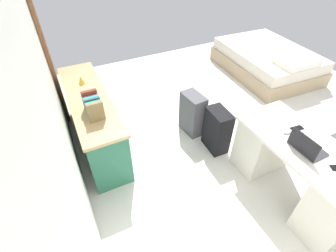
{
  "coord_description": "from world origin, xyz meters",
  "views": [
    {
      "loc": [
        -2.09,
        2.23,
        2.48
      ],
      "look_at": [
        -0.14,
        1.28,
        0.6
      ],
      "focal_mm": 26.56,
      "sensor_mm": 36.0,
      "label": 1
    }
  ],
  "objects_px": {
    "computer_mouse": "(287,132)",
    "figurine_small": "(81,80)",
    "credenza": "(94,120)",
    "cell_phone_by_mouse": "(297,128)",
    "laptop": "(306,147)",
    "suitcase_black": "(217,130)",
    "bed": "(267,61)",
    "desk": "(297,171)",
    "suitcase_spare_grey": "(192,114)"
  },
  "relations": [
    {
      "from": "computer_mouse",
      "to": "figurine_small",
      "type": "bearing_deg",
      "value": 42.7
    },
    {
      "from": "credenza",
      "to": "cell_phone_by_mouse",
      "type": "distance_m",
      "value": 2.44
    },
    {
      "from": "laptop",
      "to": "suitcase_black",
      "type": "bearing_deg",
      "value": 14.36
    },
    {
      "from": "bed",
      "to": "cell_phone_by_mouse",
      "type": "relative_size",
      "value": 14.49
    },
    {
      "from": "suitcase_black",
      "to": "laptop",
      "type": "distance_m",
      "value": 1.14
    },
    {
      "from": "credenza",
      "to": "bed",
      "type": "relative_size",
      "value": 0.91
    },
    {
      "from": "bed",
      "to": "laptop",
      "type": "distance_m",
      "value": 3.04
    },
    {
      "from": "desk",
      "to": "suitcase_spare_grey",
      "type": "distance_m",
      "value": 1.5
    },
    {
      "from": "credenza",
      "to": "computer_mouse",
      "type": "bearing_deg",
      "value": -132.14
    },
    {
      "from": "computer_mouse",
      "to": "desk",
      "type": "bearing_deg",
      "value": -172.36
    },
    {
      "from": "cell_phone_by_mouse",
      "to": "figurine_small",
      "type": "height_order",
      "value": "figurine_small"
    },
    {
      "from": "bed",
      "to": "suitcase_spare_grey",
      "type": "distance_m",
      "value": 2.41
    },
    {
      "from": "desk",
      "to": "suitcase_black",
      "type": "distance_m",
      "value": 1.04
    },
    {
      "from": "desk",
      "to": "suitcase_black",
      "type": "relative_size",
      "value": 2.37
    },
    {
      "from": "computer_mouse",
      "to": "suitcase_black",
      "type": "bearing_deg",
      "value": 22.21
    },
    {
      "from": "cell_phone_by_mouse",
      "to": "figurine_small",
      "type": "bearing_deg",
      "value": 51.13
    },
    {
      "from": "credenza",
      "to": "cell_phone_by_mouse",
      "type": "xyz_separation_m",
      "value": [
        -1.55,
        -1.85,
        0.36
      ]
    },
    {
      "from": "suitcase_spare_grey",
      "to": "cell_phone_by_mouse",
      "type": "bearing_deg",
      "value": -160.49
    },
    {
      "from": "desk",
      "to": "figurine_small",
      "type": "distance_m",
      "value": 2.78
    },
    {
      "from": "bed",
      "to": "computer_mouse",
      "type": "bearing_deg",
      "value": 138.65
    },
    {
      "from": "suitcase_black",
      "to": "computer_mouse",
      "type": "relative_size",
      "value": 6.08
    },
    {
      "from": "laptop",
      "to": "bed",
      "type": "bearing_deg",
      "value": -38.66
    },
    {
      "from": "credenza",
      "to": "laptop",
      "type": "xyz_separation_m",
      "value": [
        -1.81,
        -1.67,
        0.41
      ]
    },
    {
      "from": "suitcase_black",
      "to": "cell_phone_by_mouse",
      "type": "distance_m",
      "value": 0.96
    },
    {
      "from": "credenza",
      "to": "desk",
      "type": "bearing_deg",
      "value": -135.93
    },
    {
      "from": "suitcase_black",
      "to": "figurine_small",
      "type": "bearing_deg",
      "value": 53.42
    },
    {
      "from": "desk",
      "to": "bed",
      "type": "bearing_deg",
      "value": -37.59
    },
    {
      "from": "suitcase_black",
      "to": "desk",
      "type": "bearing_deg",
      "value": -159.39
    },
    {
      "from": "bed",
      "to": "figurine_small",
      "type": "distance_m",
      "value": 3.59
    },
    {
      "from": "computer_mouse",
      "to": "credenza",
      "type": "bearing_deg",
      "value": 48.05
    },
    {
      "from": "cell_phone_by_mouse",
      "to": "suitcase_spare_grey",
      "type": "bearing_deg",
      "value": 31.5
    },
    {
      "from": "bed",
      "to": "laptop",
      "type": "relative_size",
      "value": 6.34
    },
    {
      "from": "suitcase_black",
      "to": "figurine_small",
      "type": "relative_size",
      "value": 5.53
    },
    {
      "from": "laptop",
      "to": "computer_mouse",
      "type": "bearing_deg",
      "value": -9.21
    },
    {
      "from": "computer_mouse",
      "to": "cell_phone_by_mouse",
      "type": "distance_m",
      "value": 0.14
    },
    {
      "from": "suitcase_spare_grey",
      "to": "cell_phone_by_mouse",
      "type": "height_order",
      "value": "cell_phone_by_mouse"
    },
    {
      "from": "credenza",
      "to": "cell_phone_by_mouse",
      "type": "relative_size",
      "value": 13.24
    },
    {
      "from": "desk",
      "to": "cell_phone_by_mouse",
      "type": "relative_size",
      "value": 10.6
    },
    {
      "from": "laptop",
      "to": "cell_phone_by_mouse",
      "type": "relative_size",
      "value": 2.28
    },
    {
      "from": "bed",
      "to": "figurine_small",
      "type": "relative_size",
      "value": 17.91
    },
    {
      "from": "laptop",
      "to": "figurine_small",
      "type": "relative_size",
      "value": 2.82
    },
    {
      "from": "suitcase_spare_grey",
      "to": "computer_mouse",
      "type": "xyz_separation_m",
      "value": [
        -1.17,
        -0.41,
        0.45
      ]
    },
    {
      "from": "credenza",
      "to": "laptop",
      "type": "height_order",
      "value": "laptop"
    },
    {
      "from": "bed",
      "to": "laptop",
      "type": "height_order",
      "value": "laptop"
    },
    {
      "from": "suitcase_spare_grey",
      "to": "cell_phone_by_mouse",
      "type": "xyz_separation_m",
      "value": [
        -1.18,
        -0.55,
        0.44
      ]
    },
    {
      "from": "desk",
      "to": "figurine_small",
      "type": "xyz_separation_m",
      "value": [
        2.12,
        1.74,
        0.44
      ]
    },
    {
      "from": "laptop",
      "to": "suitcase_spare_grey",
      "type": "bearing_deg",
      "value": 14.37
    },
    {
      "from": "laptop",
      "to": "computer_mouse",
      "type": "xyz_separation_m",
      "value": [
        0.26,
        -0.04,
        -0.03
      ]
    },
    {
      "from": "suitcase_black",
      "to": "suitcase_spare_grey",
      "type": "xyz_separation_m",
      "value": [
        0.44,
        0.11,
        0.01
      ]
    },
    {
      "from": "desk",
      "to": "laptop",
      "type": "relative_size",
      "value": 4.64
    }
  ]
}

